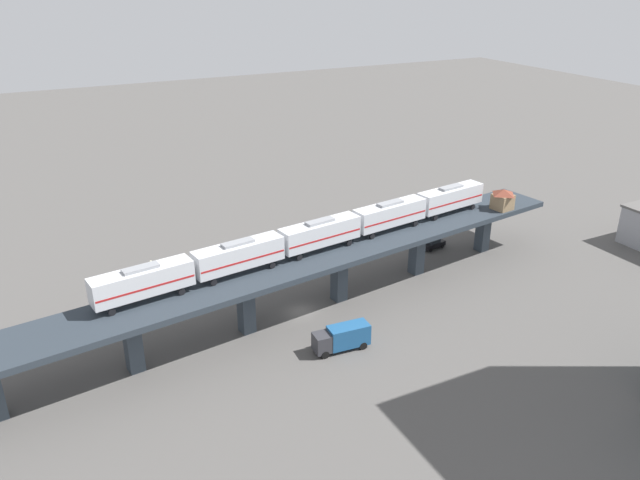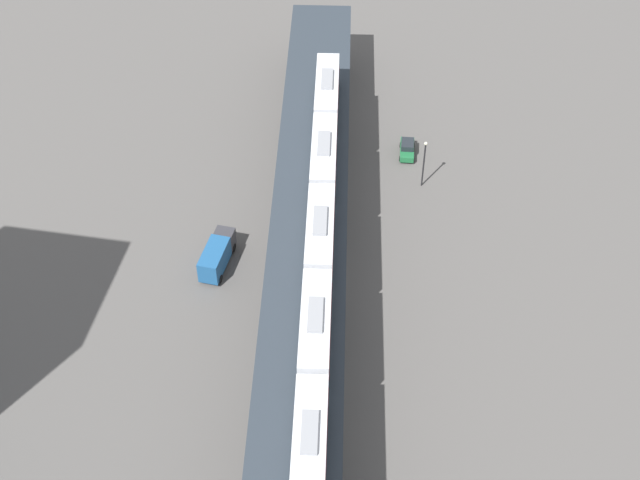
% 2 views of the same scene
% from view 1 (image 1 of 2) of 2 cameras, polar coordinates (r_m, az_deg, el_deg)
% --- Properties ---
extents(ground_plane, '(400.00, 400.00, 0.00)m').
position_cam_1_polar(ground_plane, '(87.15, -1.73, -6.62)').
color(ground_plane, '#514F4C').
extents(elevated_viaduct, '(21.37, 92.26, 7.92)m').
position_cam_1_polar(elevated_viaduct, '(83.84, -1.89, -2.64)').
color(elevated_viaduct, '#283039').
rests_on(elevated_viaduct, ground).
extents(subway_train, '(11.63, 62.17, 4.45)m').
position_cam_1_polar(subway_train, '(85.58, 0.00, 0.64)').
color(subway_train, silver).
rests_on(subway_train, elevated_viaduct).
extents(signal_hut, '(3.64, 3.64, 3.40)m').
position_cam_1_polar(signal_hut, '(104.97, 16.37, 3.65)').
color(signal_hut, '#8C7251').
rests_on(signal_hut, elevated_viaduct).
extents(street_car_green, '(2.24, 4.54, 1.89)m').
position_cam_1_polar(street_car_green, '(88.61, -18.21, -6.68)').
color(street_car_green, '#1E6638').
rests_on(street_car_green, ground).
extents(street_car_black, '(2.54, 4.65, 1.89)m').
position_cam_1_polar(street_car_black, '(107.60, 10.29, -0.30)').
color(street_car_black, black).
rests_on(street_car_black, ground).
extents(delivery_truck, '(2.77, 7.33, 3.20)m').
position_cam_1_polar(delivery_truck, '(78.45, 2.04, -8.87)').
color(delivery_truck, '#333338').
rests_on(delivery_truck, ground).
extents(street_lamp, '(0.44, 0.44, 6.94)m').
position_cam_1_polar(street_lamp, '(90.09, -15.04, -3.45)').
color(street_lamp, black).
rests_on(street_lamp, ground).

